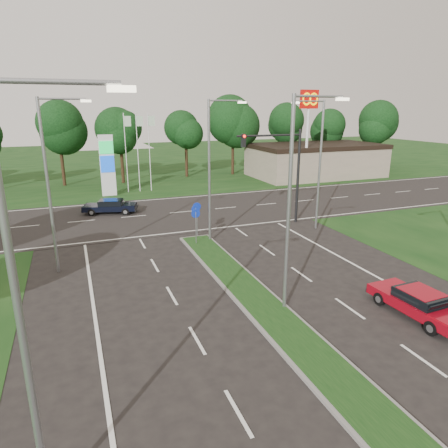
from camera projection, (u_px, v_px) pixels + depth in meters
name	position (u px, v px, depth m)	size (l,w,h in m)	color
ground	(360.00, 405.00, 11.82)	(160.00, 160.00, 0.00)	black
verge_far	(122.00, 165.00, 61.15)	(160.00, 50.00, 0.02)	black
cross_road	(170.00, 213.00, 33.35)	(160.00, 12.00, 0.02)	black
median_kerb	(291.00, 335.00, 15.39)	(2.00, 26.00, 0.12)	slate
commercial_building	(315.00, 160.00, 51.09)	(16.00, 9.00, 4.00)	gray
streetlight_median_near	(294.00, 195.00, 16.13)	(2.53, 0.22, 9.00)	gray
streetlight_median_far	(212.00, 164.00, 25.09)	(2.53, 0.22, 9.00)	gray
streetlight_left_near	(28.00, 294.00, 7.56)	(2.53, 0.22, 9.00)	gray
streetlight_left_far	(51.00, 178.00, 20.11)	(2.53, 0.22, 9.00)	gray
streetlight_right_far	(318.00, 159.00, 27.77)	(2.53, 0.22, 9.00)	gray
traffic_signal	(283.00, 162.00, 29.12)	(5.10, 0.42, 7.00)	black
median_signs	(196.00, 216.00, 26.05)	(1.16, 1.76, 2.38)	gray
gas_pylon	(109.00, 164.00, 39.27)	(5.80, 1.26, 8.00)	silver
mcdonalds_sign	(309.00, 112.00, 44.43)	(2.20, 0.47, 10.40)	silver
treeline_far	(136.00, 123.00, 45.76)	(6.00, 6.00, 9.90)	black
red_sedan	(419.00, 302.00, 16.76)	(1.91, 4.27, 1.15)	maroon
navy_sedan	(110.00, 206.00, 33.17)	(4.55, 2.83, 1.16)	black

